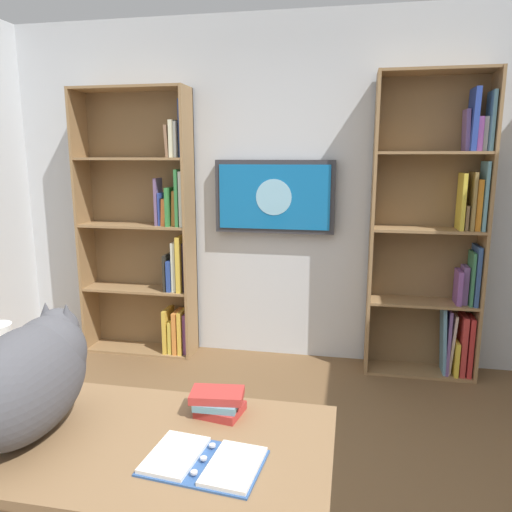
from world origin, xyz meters
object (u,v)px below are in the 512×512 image
Objects in this scene: bookshelf_right at (151,234)px; open_binder at (204,461)px; bookshelf_left at (441,237)px; desk at (103,474)px; desk_book_stack at (218,402)px; cat at (33,374)px; wall_mounted_tv at (274,197)px.

open_binder is at bearing 115.73° from bookshelf_right.
bookshelf_left is at bearing 179.93° from bookshelf_right.
desk is at bearing 60.95° from bookshelf_left.
desk_book_stack is at bearing -144.99° from desk.
cat is 3.51× the size of desk_book_stack.
bookshelf_right reaches higher than cat.
wall_mounted_tv is (-1.01, -0.08, 0.31)m from bookshelf_right.
open_binder is 1.87× the size of desk_book_stack.
bookshelf_left is 2.87m from desk.
cat is (0.36, 2.55, -0.36)m from wall_mounted_tv.
wall_mounted_tv is at bearing -175.59° from bookshelf_right.
bookshelf_left is at bearing -119.05° from desk.
desk_book_stack is at bearing -159.43° from cat.
bookshelf_right is 2.66m from desk.
bookshelf_right is 6.16× the size of open_binder.
wall_mounted_tv is 2.60m from cat.
cat is 0.60m from desk_book_stack.
wall_mounted_tv is at bearing -92.99° from desk.
desk_book_stack reaches higher than open_binder.
bookshelf_right reaches higher than desk_book_stack.
desk is 4.04× the size of open_binder.
bookshelf_right reaches higher than desk.
desk_book_stack is (1.06, 2.26, -0.23)m from bookshelf_left.
cat is at bearing 56.93° from bookshelf_left.
open_binder is (-0.21, 2.62, -0.54)m from wall_mounted_tv.
bookshelf_left reaches higher than cat.
bookshelf_right reaches higher than wall_mounted_tv.
open_binder is at bearing 67.91° from bookshelf_left.
bookshelf_left is 1.28m from wall_mounted_tv.
wall_mounted_tv reaches higher than desk.
wall_mounted_tv is 5.02× the size of desk_book_stack.
bookshelf_right is 1.06m from wall_mounted_tv.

